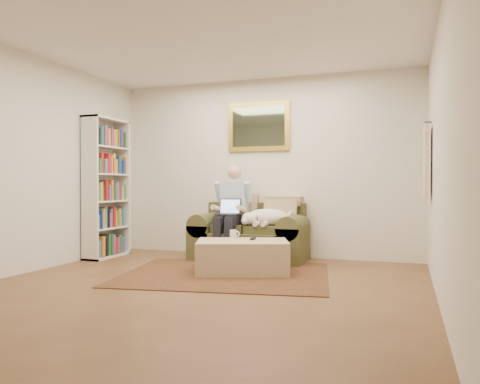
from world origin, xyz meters
The scene contains 12 objects.
room_shell centered at (0.00, 0.35, 1.30)m, with size 4.51×5.00×2.61m.
rug centered at (0.01, 0.92, 0.01)m, with size 2.34×1.87×0.01m, color #322214.
sofa centered at (-0.07, 2.07, 0.27)m, with size 1.57×0.80×0.94m.
seated_man centered at (-0.31, 1.92, 0.66)m, with size 0.52×0.74×1.32m, color #8CABD8, non-canonical shape.
laptop centered at (-0.31, 1.86, 0.69)m, with size 0.30×0.24×0.22m.
sleeping_dog centered at (0.21, 1.99, 0.60)m, with size 0.65×0.41×0.24m, color white, non-canonical shape.
ottoman centered at (0.16, 1.08, 0.19)m, with size 1.06×0.67×0.39m, color tan.
coffee_mug centered at (-0.03, 1.30, 0.44)m, with size 0.08×0.08×0.10m, color white.
tv_remote centered at (0.25, 1.22, 0.40)m, with size 0.05×0.15×0.02m, color black.
bookshelf centered at (-2.10, 1.60, 1.00)m, with size 0.28×0.80×2.00m, color white, non-canonical shape.
wall_mirror centered at (-0.07, 2.47, 1.90)m, with size 0.94×0.04×0.72m.
hanging_shirt centered at (2.19, 1.60, 1.35)m, with size 0.06×0.52×0.90m, color #FDDDD1, non-canonical shape.
Camera 1 is at (1.98, -4.11, 1.04)m, focal length 35.00 mm.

